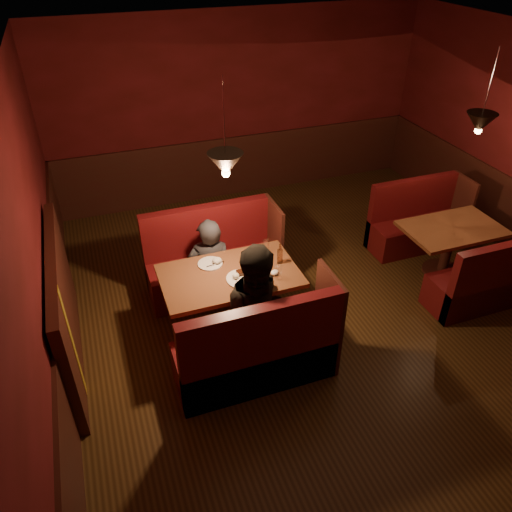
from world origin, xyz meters
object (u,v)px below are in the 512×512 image
object	(u,v)px
main_bench_far	(213,264)
diner_b	(261,295)
main_table	(231,287)
main_bench_near	(259,356)
second_bench_far	(415,225)
second_table	(450,239)
diner_a	(209,250)
second_bench_near	(488,284)

from	to	relation	value
main_bench_far	diner_b	bearing A→B (deg)	-84.84
main_table	main_bench_near	distance (m)	0.87
second_bench_far	main_bench_near	bearing A→B (deg)	-150.58
second_table	diner_b	world-z (taller)	diner_b
main_bench_near	second_table	size ratio (longest dim) A/B	1.31
main_bench_near	diner_a	size ratio (longest dim) A/B	1.08
main_bench_far	second_table	world-z (taller)	main_bench_far
second_bench_far	main_bench_far	bearing A→B (deg)	-179.71
diner_a	second_table	bearing A→B (deg)	-177.80
second_table	second_bench_far	distance (m)	0.77
main_bench_near	second_bench_near	size ratio (longest dim) A/B	1.19
second_bench_near	diner_b	world-z (taller)	diner_b
main_bench_far	diner_b	distance (m)	1.49
second_bench_near	second_bench_far	bearing A→B (deg)	90.00
diner_a	diner_b	xyz separation A→B (m)	(0.23, -1.13, 0.13)
diner_b	diner_a	bearing A→B (deg)	107.28
main_bench_far	second_bench_near	bearing A→B (deg)	-26.05
main_bench_far	main_bench_near	size ratio (longest dim) A/B	1.00
main_bench_near	diner_a	distance (m)	1.47
main_bench_near	diner_b	xyz separation A→B (m)	(0.13, 0.28, 0.53)
main_bench_far	second_table	size ratio (longest dim) A/B	1.31
main_table	second_bench_near	distance (m)	3.08
main_table	diner_b	size ratio (longest dim) A/B	0.84
diner_b	main_bench_far	bearing A→B (deg)	101.13
second_bench_far	diner_a	bearing A→B (deg)	-174.97
second_table	diner_a	bearing A→B (deg)	171.34
main_bench_far	diner_b	size ratio (longest dim) A/B	0.92
main_bench_near	diner_b	world-z (taller)	diner_b
second_table	diner_a	world-z (taller)	diner_a
second_bench_near	main_table	bearing A→B (deg)	168.23
second_bench_far	diner_a	distance (m)	3.13
main_bench_near	diner_a	bearing A→B (deg)	94.07
main_bench_near	main_table	bearing A→B (deg)	91.19
second_bench_near	diner_b	bearing A→B (deg)	178.50
main_bench_near	second_bench_near	world-z (taller)	main_bench_near
main_table	second_bench_far	distance (m)	3.14
second_bench_near	diner_a	world-z (taller)	diner_a
diner_a	diner_b	bearing A→B (deg)	112.16
second_table	diner_a	size ratio (longest dim) A/B	0.82
second_table	second_bench_near	distance (m)	0.77
second_bench_far	diner_b	distance (m)	3.24
second_bench_near	diner_b	size ratio (longest dim) A/B	0.78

